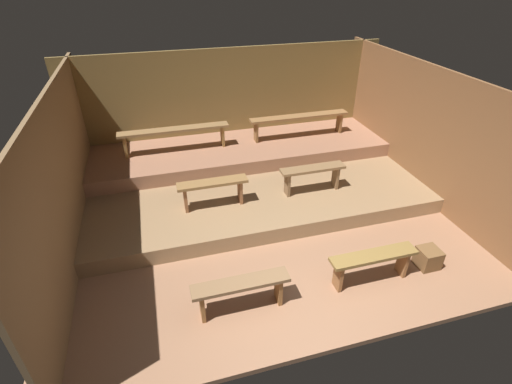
# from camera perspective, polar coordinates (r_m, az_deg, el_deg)

# --- Properties ---
(ground) EXTENTS (6.91, 5.87, 0.08)m
(ground) POSITION_cam_1_polar(r_m,az_deg,el_deg) (6.86, 1.24, -3.19)
(ground) COLOR #9A6D4F
(wall_back) EXTENTS (6.91, 0.06, 2.36)m
(wall_back) POSITION_cam_1_polar(r_m,az_deg,el_deg) (8.55, -3.81, 13.25)
(wall_back) COLOR olive
(wall_back) RESTS_ON ground
(wall_left) EXTENTS (0.06, 5.87, 2.36)m
(wall_left) POSITION_cam_1_polar(r_m,az_deg,el_deg) (6.18, -27.16, 1.90)
(wall_left) COLOR olive
(wall_left) RESTS_ON ground
(wall_right) EXTENTS (0.06, 5.87, 2.36)m
(wall_right) POSITION_cam_1_polar(r_m,az_deg,el_deg) (7.67, 24.23, 8.23)
(wall_right) COLOR brown
(wall_right) RESTS_ON ground
(platform_lower) EXTENTS (6.11, 3.45, 0.27)m
(platform_lower) POSITION_cam_1_polar(r_m,az_deg,el_deg) (7.42, -0.57, 1.41)
(platform_lower) COLOR #977551
(platform_lower) RESTS_ON ground
(platform_middle) EXTENTS (6.11, 1.64, 0.27)m
(platform_middle) POSITION_cam_1_polar(r_m,az_deg,el_deg) (8.07, -2.29, 6.23)
(platform_middle) COLOR #9F6D51
(platform_middle) RESTS_ON platform_lower
(bench_floor_left) EXTENTS (1.25, 0.25, 0.48)m
(bench_floor_left) POSITION_cam_1_polar(r_m,az_deg,el_deg) (4.90, -2.30, -14.36)
(bench_floor_left) COLOR olive
(bench_floor_left) RESTS_ON ground
(bench_floor_right) EXTENTS (1.25, 0.25, 0.48)m
(bench_floor_right) POSITION_cam_1_polar(r_m,az_deg,el_deg) (5.50, 17.28, -9.88)
(bench_floor_right) COLOR olive
(bench_floor_right) RESTS_ON ground
(bench_lower_left) EXTENTS (1.18, 0.25, 0.48)m
(bench_lower_left) POSITION_cam_1_polar(r_m,az_deg,el_deg) (6.34, -6.57, 0.72)
(bench_lower_left) COLOR olive
(bench_lower_left) RESTS_ON platform_lower
(bench_lower_right) EXTENTS (1.18, 0.25, 0.48)m
(bench_lower_right) POSITION_cam_1_polar(r_m,az_deg,el_deg) (6.80, 8.55, 2.87)
(bench_lower_right) COLOR olive
(bench_lower_right) RESTS_ON platform_lower
(bench_middle_left) EXTENTS (2.18, 0.25, 0.48)m
(bench_middle_left) POSITION_cam_1_polar(r_m,az_deg,el_deg) (7.77, -12.27, 8.82)
(bench_middle_left) COLOR olive
(bench_middle_left) RESTS_ON platform_middle
(bench_middle_right) EXTENTS (2.18, 0.25, 0.48)m
(bench_middle_right) POSITION_cam_1_polar(r_m,az_deg,el_deg) (8.32, 6.57, 10.92)
(bench_middle_right) COLOR olive
(bench_middle_right) RESTS_ON platform_middle
(wooden_crate_floor) EXTENTS (0.30, 0.30, 0.30)m
(wooden_crate_floor) POSITION_cam_1_polar(r_m,az_deg,el_deg) (6.18, 24.61, -9.05)
(wooden_crate_floor) COLOR brown
(wooden_crate_floor) RESTS_ON ground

